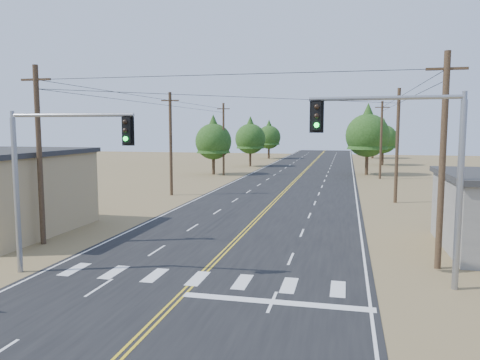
% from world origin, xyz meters
% --- Properties ---
extents(road, '(15.00, 200.00, 0.02)m').
position_xyz_m(road, '(0.00, 30.00, 0.01)').
color(road, black).
rests_on(road, ground).
extents(utility_pole_left_near, '(1.80, 0.30, 10.00)m').
position_xyz_m(utility_pole_left_near, '(-10.50, 12.00, 5.12)').
color(utility_pole_left_near, '#4C3826').
rests_on(utility_pole_left_near, ground).
extents(utility_pole_left_mid, '(1.80, 0.30, 10.00)m').
position_xyz_m(utility_pole_left_mid, '(-10.50, 32.00, 5.12)').
color(utility_pole_left_mid, '#4C3826').
rests_on(utility_pole_left_mid, ground).
extents(utility_pole_left_far, '(1.80, 0.30, 10.00)m').
position_xyz_m(utility_pole_left_far, '(-10.50, 52.00, 5.12)').
color(utility_pole_left_far, '#4C3826').
rests_on(utility_pole_left_far, ground).
extents(utility_pole_right_near, '(1.80, 0.30, 10.00)m').
position_xyz_m(utility_pole_right_near, '(10.50, 12.00, 5.12)').
color(utility_pole_right_near, '#4C3826').
rests_on(utility_pole_right_near, ground).
extents(utility_pole_right_mid, '(1.80, 0.30, 10.00)m').
position_xyz_m(utility_pole_right_mid, '(10.50, 32.00, 5.12)').
color(utility_pole_right_mid, '#4C3826').
rests_on(utility_pole_right_mid, ground).
extents(utility_pole_right_far, '(1.80, 0.30, 10.00)m').
position_xyz_m(utility_pole_right_far, '(10.50, 52.00, 5.12)').
color(utility_pole_right_far, '#4C3826').
rests_on(utility_pole_right_far, ground).
extents(signal_mast_left, '(5.77, 0.60, 7.31)m').
position_xyz_m(signal_mast_left, '(-6.60, 7.25, 4.92)').
color(signal_mast_left, gray).
rests_on(signal_mast_left, ground).
extents(signal_mast_right, '(6.19, 0.62, 8.00)m').
position_xyz_m(signal_mast_right, '(8.91, 9.20, 5.37)').
color(signal_mast_right, gray).
rests_on(signal_mast_right, ground).
extents(tree_left_near, '(5.10, 5.10, 8.50)m').
position_xyz_m(tree_left_near, '(-12.19, 52.77, 5.20)').
color(tree_left_near, '#3F2D1E').
rests_on(tree_left_near, ground).
extents(tree_left_mid, '(5.18, 5.18, 8.63)m').
position_xyz_m(tree_left_mid, '(-9.94, 67.77, 5.28)').
color(tree_left_mid, '#3F2D1E').
rests_on(tree_left_mid, ground).
extents(tree_left_far, '(5.03, 5.03, 8.39)m').
position_xyz_m(tree_left_far, '(-10.16, 88.72, 5.13)').
color(tree_left_far, '#3F2D1E').
rests_on(tree_left_far, ground).
extents(tree_right_near, '(6.03, 6.03, 10.06)m').
position_xyz_m(tree_right_near, '(9.00, 57.00, 6.15)').
color(tree_right_near, '#3F2D1E').
rests_on(tree_right_near, ground).
extents(tree_right_mid, '(5.05, 5.05, 8.42)m').
position_xyz_m(tree_right_mid, '(12.44, 75.66, 5.15)').
color(tree_right_mid, '#3F2D1E').
rests_on(tree_right_mid, ground).
extents(tree_right_far, '(5.58, 5.58, 9.30)m').
position_xyz_m(tree_right_far, '(11.73, 94.88, 5.69)').
color(tree_right_far, '#3F2D1E').
rests_on(tree_right_far, ground).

